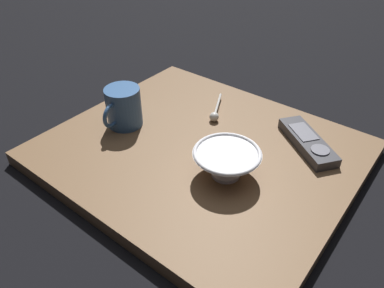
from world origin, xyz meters
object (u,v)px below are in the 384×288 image
(tv_remote_near, at_px, (307,142))
(teaspoon, at_px, (215,114))
(cereal_bowl, at_px, (227,162))
(coffee_mug, at_px, (123,107))

(tv_remote_near, bearing_deg, teaspoon, -172.31)
(cereal_bowl, bearing_deg, tv_remote_near, 65.40)
(cereal_bowl, relative_size, teaspoon, 1.18)
(teaspoon, distance_m, tv_remote_near, 0.23)
(teaspoon, relative_size, tv_remote_near, 0.66)
(coffee_mug, height_order, teaspoon, coffee_mug)
(cereal_bowl, relative_size, coffee_mug, 1.17)
(tv_remote_near, bearing_deg, cereal_bowl, -114.60)
(cereal_bowl, distance_m, coffee_mug, 0.29)
(teaspoon, bearing_deg, cereal_bowl, -48.95)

